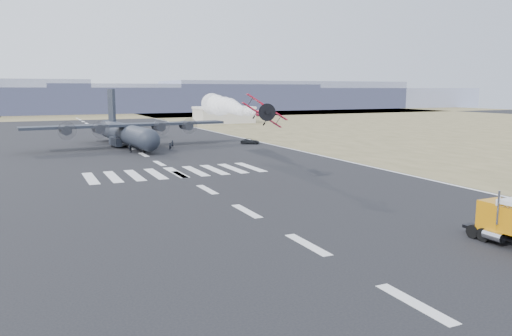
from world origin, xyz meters
TOP-DOWN VIEW (x-y plane):
  - ground at (0.00, 0.00)m, footprint 500.00×500.00m
  - scrub_far at (0.00, 230.00)m, footprint 500.00×80.00m
  - runway_markings at (0.00, 60.00)m, footprint 60.00×260.00m
  - ridge_seg_d at (0.00, 260.00)m, footprint 150.00×50.00m
  - ridge_seg_e at (65.00, 260.00)m, footprint 150.00×50.00m
  - ridge_seg_f at (130.00, 260.00)m, footprint 150.00×50.00m
  - ridge_seg_g at (195.00, 260.00)m, footprint 150.00×50.00m
  - hangar_right at (46.00, 150.00)m, footprint 20.50×12.50m
  - aerobatic_biplane at (7.71, 36.35)m, footprint 5.18×5.48m
  - smoke_trail at (10.56, 59.20)m, footprint 5.41×27.71m
  - transport_aircraft at (-0.38, 87.22)m, footprint 42.27×34.75m
  - support_vehicle at (25.68, 80.90)m, footprint 4.69×3.70m
  - crew_a at (7.93, 80.98)m, footprint 0.71×0.65m
  - crew_b at (5.54, 84.15)m, footprint 0.87×0.65m
  - crew_c at (-1.10, 80.37)m, footprint 0.93×1.13m
  - crew_d at (0.45, 79.32)m, footprint 1.07×0.81m
  - crew_e at (2.58, 79.27)m, footprint 0.91×0.61m
  - crew_f at (-1.53, 76.53)m, footprint 1.28×1.48m
  - crew_g at (6.33, 76.70)m, footprint 0.70×0.65m
  - crew_h at (2.04, 77.31)m, footprint 0.56×0.85m

SIDE VIEW (x-z plane):
  - ground at x=0.00m, z-range 0.00..0.00m
  - scrub_far at x=0.00m, z-range 0.00..0.00m
  - runway_markings at x=0.00m, z-range 0.00..0.01m
  - support_vehicle at x=25.68m, z-range 0.00..1.18m
  - crew_g at x=6.33m, z-range 0.00..1.57m
  - crew_a at x=7.93m, z-range 0.00..1.58m
  - crew_c at x=-1.10m, z-range 0.00..1.59m
  - crew_f at x=-1.53m, z-range 0.00..1.60m
  - crew_b at x=5.54m, z-range 0.00..1.62m
  - crew_d at x=0.45m, z-range 0.00..1.62m
  - crew_h at x=2.04m, z-range 0.00..1.69m
  - crew_e at x=2.58m, z-range 0.00..1.77m
  - hangar_right at x=46.00m, z-range 0.06..5.96m
  - transport_aircraft at x=-0.38m, z-range -2.95..9.24m
  - ridge_seg_d at x=0.00m, z-range 0.00..13.00m
  - ridge_seg_g at x=195.00m, z-range 0.00..13.00m
  - ridge_seg_e at x=65.00m, z-range 0.00..15.00m
  - ridge_seg_f at x=130.00m, z-range 0.00..17.00m
  - aerobatic_biplane at x=7.71m, z-range 6.95..11.43m
  - smoke_trail at x=10.56m, z-range 7.49..11.28m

